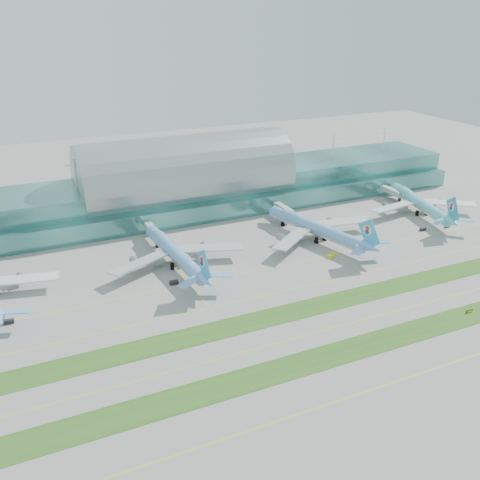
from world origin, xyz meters
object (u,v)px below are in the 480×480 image
terminal (186,186)px  airliner_d (419,202)px  airliner_b (174,252)px  airliner_c (315,227)px  taxiway_sign_east (469,311)px

terminal → airliner_d: terminal is taller
airliner_b → airliner_c: airliner_c is taller
airliner_c → taxiway_sign_east: size_ratio=26.02×
airliner_b → airliner_c: size_ratio=0.98×
terminal → airliner_c: (43.51, -68.96, -7.83)m
airliner_d → airliner_b: bearing=-163.8°
terminal → airliner_b: size_ratio=4.67×
terminal → airliner_c: size_ratio=4.57×
airliner_c → terminal: bearing=108.2°
airliner_c → taxiway_sign_east: 87.96m
airliner_d → terminal: bearing=166.2°
terminal → airliner_b: (-29.88, -67.84, -8.05)m
airliner_c → airliner_d: bearing=-7.7°
terminal → airliner_c: 81.91m
airliner_d → taxiway_sign_east: airliner_d is taller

